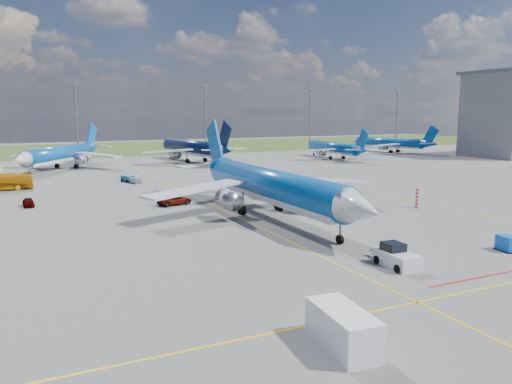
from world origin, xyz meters
name	(u,v)px	position (x,y,z in m)	size (l,w,h in m)	color
ground	(286,240)	(0.00, 0.00, 0.00)	(400.00, 400.00, 0.00)	#595957
grass_strip	(95,149)	(0.00, 150.00, 0.00)	(400.00, 80.00, 0.01)	#2D4719
taxiway_lines	(203,200)	(0.17, 27.70, 0.01)	(60.25, 160.00, 0.02)	gold
floodlight_masts	(144,116)	(10.00, 110.00, 12.56)	(202.20, 0.50, 22.70)	slate
warning_post	(417,198)	(26.00, 8.00, 1.50)	(0.50, 0.50, 3.00)	red
bg_jet_nnw	(61,169)	(-16.82, 82.81, 0.00)	(30.90, 40.56, 10.62)	#0C54AA
bg_jet_n	(192,162)	(17.74, 87.22, 0.00)	(33.02, 43.34, 11.35)	#061439
bg_jet_ne	(333,159)	(58.88, 78.34, 0.00)	(26.97, 35.40, 9.27)	#0C54AA
bg_jet_ene	(388,152)	(89.90, 90.32, 0.00)	(26.99, 35.43, 9.28)	#0C54AA
main_airliner	(271,217)	(4.02, 11.43, 0.00)	(35.29, 46.31, 12.13)	#0C54AA
pushback_tug	(396,257)	(4.41, -12.55, 0.84)	(2.43, 6.15, 2.07)	silver
uld_container	(508,243)	(17.99, -13.30, 0.76)	(1.52, 1.90, 1.52)	blue
service_van	(343,329)	(-9.08, -23.52, 1.18)	(2.35, 5.34, 2.35)	white
service_car_a	(28,202)	(-24.92, 33.28, 0.63)	(1.49, 3.70, 1.26)	#999999
service_car_b	(175,200)	(-5.07, 25.37, 0.73)	(2.44, 5.29, 1.47)	#999999
service_car_c	(266,193)	(9.98, 24.89, 0.75)	(2.10, 5.18, 1.50)	#999999
baggage_tug_w	(253,186)	(12.12, 34.68, 0.55)	(3.42, 5.35, 1.18)	#1B57A2
baggage_tug_c	(131,179)	(-6.16, 52.55, 0.59)	(3.19, 5.77, 1.25)	#195A98
baggage_tug_e	(278,176)	(23.34, 46.01, 0.50)	(2.82, 4.85, 1.06)	#17468D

